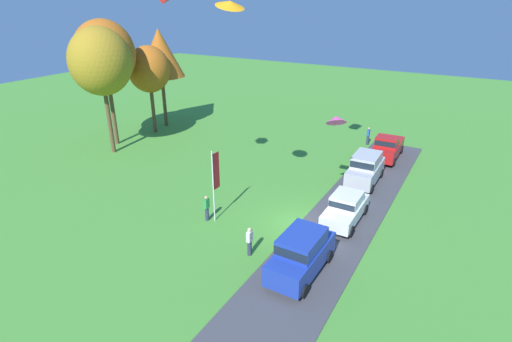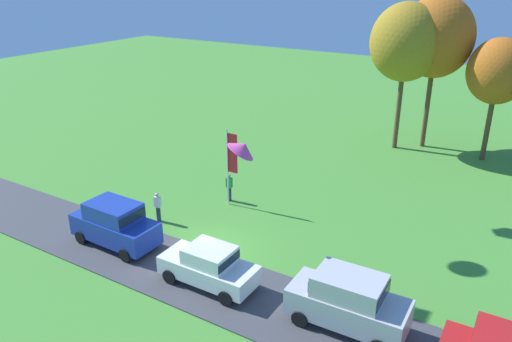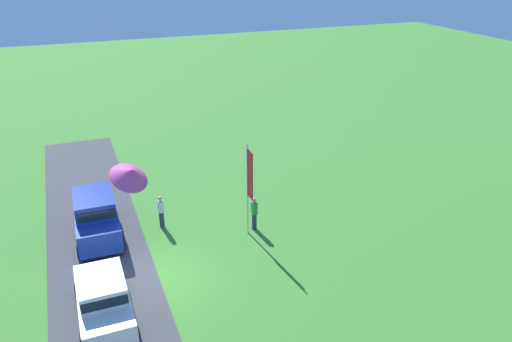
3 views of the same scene
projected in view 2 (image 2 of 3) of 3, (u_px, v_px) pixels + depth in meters
ground_plane at (206, 250)px, 24.74m from camera, size 120.00×120.00×0.00m
pavement_strip at (179, 270)px, 23.10m from camera, size 36.00×4.40×0.06m
car_suv_near_entrance at (115, 222)px, 24.74m from camera, size 4.63×2.10×2.28m
car_sedan_far_end at (209, 265)px, 21.68m from camera, size 4.41×1.98×1.84m
car_suv_mid_row at (348, 299)px, 19.02m from camera, size 4.65×2.15×2.28m
person_watching_sky at (229, 187)px, 29.69m from camera, size 0.36×0.24×1.71m
person_on_lawn at (158, 207)px, 27.27m from camera, size 0.36×0.24×1.71m
tree_lone_near at (406, 42)px, 35.77m from camera, size 5.13×5.13×10.84m
tree_left_of_center at (436, 37)px, 35.96m from camera, size 5.34×5.34×11.27m
tree_right_of_center at (498, 72)px, 33.99m from camera, size 4.12×4.12×8.69m
flag_banner at (231, 158)px, 28.35m from camera, size 0.71×0.08×4.67m
kite_delta_high_left at (243, 148)px, 20.36m from camera, size 1.75×1.74×1.01m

